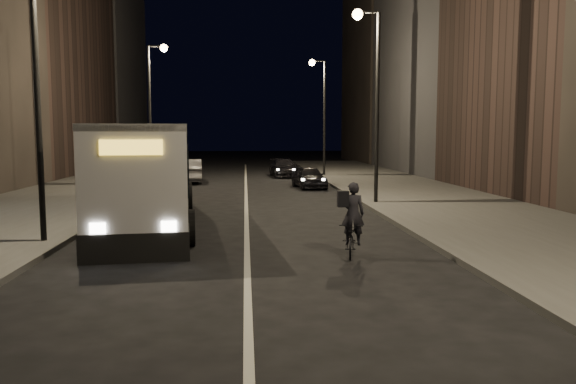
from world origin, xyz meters
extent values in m
plane|color=black|center=(0.00, 0.00, 0.00)|extent=(180.00, 180.00, 0.00)
cube|color=#383836|center=(8.50, 14.00, 0.08)|extent=(7.00, 70.00, 0.16)
cube|color=#383836|center=(-8.50, 14.00, 0.08)|extent=(7.00, 70.00, 0.16)
cube|color=black|center=(16.00, 27.50, 10.50)|extent=(8.00, 61.00, 21.00)
cube|color=black|center=(-16.00, 28.50, 11.00)|extent=(8.00, 61.00, 22.00)
cylinder|color=black|center=(5.60, 12.00, 4.16)|extent=(0.16, 0.16, 8.00)
cube|color=black|center=(5.15, 12.00, 8.16)|extent=(0.90, 0.08, 0.08)
sphere|color=#FFD18C|center=(4.70, 12.00, 8.06)|extent=(0.44, 0.44, 0.44)
cylinder|color=black|center=(5.60, 28.00, 4.16)|extent=(0.16, 0.16, 8.00)
cube|color=black|center=(5.15, 28.00, 8.16)|extent=(0.90, 0.08, 0.08)
sphere|color=#FFD18C|center=(4.70, 28.00, 8.06)|extent=(0.44, 0.44, 0.44)
cylinder|color=black|center=(-5.60, 4.00, 4.16)|extent=(0.16, 0.16, 8.00)
cylinder|color=black|center=(-5.60, 22.00, 4.16)|extent=(0.16, 0.16, 8.00)
cube|color=black|center=(-5.15, 22.00, 8.16)|extent=(0.90, 0.08, 0.08)
sphere|color=#FFD18C|center=(-4.70, 22.00, 8.06)|extent=(0.44, 0.44, 0.44)
cube|color=silver|center=(-3.32, 7.83, 1.64)|extent=(3.82, 12.53, 3.29)
cube|color=black|center=(-3.32, 7.83, 2.11)|extent=(3.86, 12.13, 1.18)
cube|color=silver|center=(-3.32, 7.83, 3.24)|extent=(3.84, 12.54, 0.19)
cube|color=gold|center=(-2.70, 1.69, 2.78)|extent=(1.44, 0.27, 0.36)
cylinder|color=black|center=(-4.16, 3.40, 0.51)|extent=(0.46, 1.06, 1.03)
cylinder|color=black|center=(-1.61, 3.67, 0.51)|extent=(0.46, 1.06, 1.03)
cylinder|color=black|center=(-5.00, 11.59, 0.51)|extent=(0.46, 1.06, 1.03)
cylinder|color=black|center=(-2.45, 11.85, 0.51)|extent=(0.46, 1.06, 1.03)
imported|color=black|center=(2.64, 2.14, 0.43)|extent=(0.88, 1.73, 0.87)
imported|color=black|center=(2.64, 1.94, 1.11)|extent=(0.64, 0.48, 1.58)
imported|color=black|center=(3.60, 20.01, 0.63)|extent=(1.98, 3.89, 1.27)
imported|color=#3A3A3D|center=(-3.60, 24.13, 0.75)|extent=(2.00, 4.68, 1.50)
imported|color=black|center=(2.75, 28.57, 0.64)|extent=(2.08, 4.49, 1.27)
camera|label=1|loc=(-0.03, -11.75, 3.09)|focal=35.00mm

